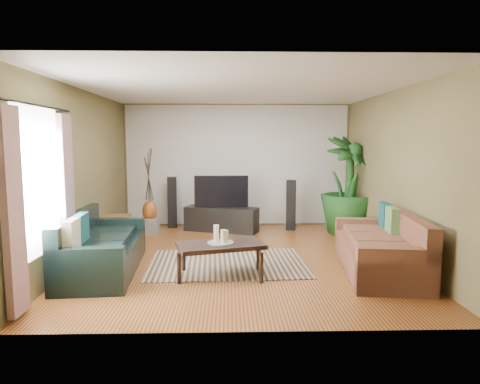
{
  "coord_description": "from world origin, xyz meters",
  "views": [
    {
      "loc": [
        -0.18,
        -6.79,
        1.88
      ],
      "look_at": [
        0.0,
        0.2,
        1.05
      ],
      "focal_mm": 32.0,
      "sensor_mm": 36.0,
      "label": 1
    }
  ],
  "objects_px": {
    "speaker_right": "(291,205)",
    "potted_plant": "(349,185)",
    "television": "(221,191)",
    "vase": "(150,211)",
    "coffee_table": "(221,260)",
    "speaker_left": "(172,202)",
    "side_table": "(116,230)",
    "sofa_right": "(379,243)",
    "tv_stand": "(221,219)",
    "pedestal": "(150,226)",
    "sofa_left": "(103,243)"
  },
  "relations": [
    {
      "from": "speaker_left",
      "to": "potted_plant",
      "type": "bearing_deg",
      "value": -19.74
    },
    {
      "from": "television",
      "to": "potted_plant",
      "type": "height_order",
      "value": "potted_plant"
    },
    {
      "from": "sofa_left",
      "to": "side_table",
      "type": "relative_size",
      "value": 4.09
    },
    {
      "from": "sofa_right",
      "to": "potted_plant",
      "type": "relative_size",
      "value": 1.09
    },
    {
      "from": "pedestal",
      "to": "vase",
      "type": "distance_m",
      "value": 0.31
    },
    {
      "from": "pedestal",
      "to": "vase",
      "type": "relative_size",
      "value": 0.78
    },
    {
      "from": "speaker_left",
      "to": "potted_plant",
      "type": "relative_size",
      "value": 0.56
    },
    {
      "from": "sofa_left",
      "to": "sofa_right",
      "type": "distance_m",
      "value": 3.99
    },
    {
      "from": "tv_stand",
      "to": "television",
      "type": "xyz_separation_m",
      "value": [
        0.0,
        0.02,
        0.59
      ]
    },
    {
      "from": "sofa_left",
      "to": "speaker_left",
      "type": "height_order",
      "value": "speaker_left"
    },
    {
      "from": "pedestal",
      "to": "side_table",
      "type": "height_order",
      "value": "side_table"
    },
    {
      "from": "television",
      "to": "tv_stand",
      "type": "bearing_deg",
      "value": -90.0
    },
    {
      "from": "potted_plant",
      "to": "speaker_left",
      "type": "bearing_deg",
      "value": 168.81
    },
    {
      "from": "potted_plant",
      "to": "speaker_right",
      "type": "bearing_deg",
      "value": 159.85
    },
    {
      "from": "speaker_left",
      "to": "side_table",
      "type": "height_order",
      "value": "speaker_left"
    },
    {
      "from": "sofa_right",
      "to": "tv_stand",
      "type": "bearing_deg",
      "value": -133.86
    },
    {
      "from": "vase",
      "to": "side_table",
      "type": "height_order",
      "value": "vase"
    },
    {
      "from": "tv_stand",
      "to": "sofa_right",
      "type": "bearing_deg",
      "value": -31.28
    },
    {
      "from": "speaker_right",
      "to": "potted_plant",
      "type": "relative_size",
      "value": 0.53
    },
    {
      "from": "side_table",
      "to": "vase",
      "type": "bearing_deg",
      "value": 62.51
    },
    {
      "from": "sofa_right",
      "to": "vase",
      "type": "relative_size",
      "value": 5.23
    },
    {
      "from": "speaker_left",
      "to": "side_table",
      "type": "distance_m",
      "value": 1.77
    },
    {
      "from": "sofa_left",
      "to": "pedestal",
      "type": "relative_size",
      "value": 6.7
    },
    {
      "from": "coffee_table",
      "to": "vase",
      "type": "relative_size",
      "value": 2.83
    },
    {
      "from": "sofa_right",
      "to": "speaker_left",
      "type": "distance_m",
      "value": 4.75
    },
    {
      "from": "sofa_right",
      "to": "television",
      "type": "xyz_separation_m",
      "value": [
        -2.32,
        2.87,
        0.42
      ]
    },
    {
      "from": "speaker_right",
      "to": "tv_stand",
      "type": "bearing_deg",
      "value": -161.43
    },
    {
      "from": "potted_plant",
      "to": "side_table",
      "type": "distance_m",
      "value": 4.63
    },
    {
      "from": "television",
      "to": "potted_plant",
      "type": "relative_size",
      "value": 0.56
    },
    {
      "from": "coffee_table",
      "to": "television",
      "type": "xyz_separation_m",
      "value": [
        -0.04,
        3.06,
        0.6
      ]
    },
    {
      "from": "speaker_right",
      "to": "vase",
      "type": "xyz_separation_m",
      "value": [
        -2.94,
        -0.35,
        -0.06
      ]
    },
    {
      "from": "tv_stand",
      "to": "vase",
      "type": "xyz_separation_m",
      "value": [
        -1.46,
        -0.22,
        0.22
      ]
    },
    {
      "from": "coffee_table",
      "to": "speaker_right",
      "type": "height_order",
      "value": "speaker_right"
    },
    {
      "from": "sofa_right",
      "to": "pedestal",
      "type": "relative_size",
      "value": 6.69
    },
    {
      "from": "television",
      "to": "potted_plant",
      "type": "bearing_deg",
      "value": -6.5
    },
    {
      "from": "coffee_table",
      "to": "speaker_right",
      "type": "xyz_separation_m",
      "value": [
        1.44,
        3.18,
        0.29
      ]
    },
    {
      "from": "sofa_right",
      "to": "pedestal",
      "type": "distance_m",
      "value": 4.61
    },
    {
      "from": "tv_stand",
      "to": "speaker_right",
      "type": "xyz_separation_m",
      "value": [
        1.48,
        0.13,
        0.28
      ]
    },
    {
      "from": "sofa_left",
      "to": "sofa_right",
      "type": "relative_size",
      "value": 1.0
    },
    {
      "from": "potted_plant",
      "to": "tv_stand",
      "type": "bearing_deg",
      "value": 173.94
    },
    {
      "from": "side_table",
      "to": "coffee_table",
      "type": "bearing_deg",
      "value": -45.02
    },
    {
      "from": "television",
      "to": "vase",
      "type": "relative_size",
      "value": 2.71
    },
    {
      "from": "coffee_table",
      "to": "vase",
      "type": "distance_m",
      "value": 3.2
    },
    {
      "from": "side_table",
      "to": "speaker_left",
      "type": "bearing_deg",
      "value": 61.95
    },
    {
      "from": "speaker_right",
      "to": "speaker_left",
      "type": "bearing_deg",
      "value": -173.63
    },
    {
      "from": "sofa_left",
      "to": "vase",
      "type": "relative_size",
      "value": 5.23
    },
    {
      "from": "speaker_left",
      "to": "sofa_left",
      "type": "bearing_deg",
      "value": -108.81
    },
    {
      "from": "vase",
      "to": "television",
      "type": "bearing_deg",
      "value": 9.4
    },
    {
      "from": "speaker_right",
      "to": "potted_plant",
      "type": "xyz_separation_m",
      "value": [
        1.11,
        -0.41,
        0.46
      ]
    },
    {
      "from": "vase",
      "to": "side_table",
      "type": "relative_size",
      "value": 0.78
    }
  ]
}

